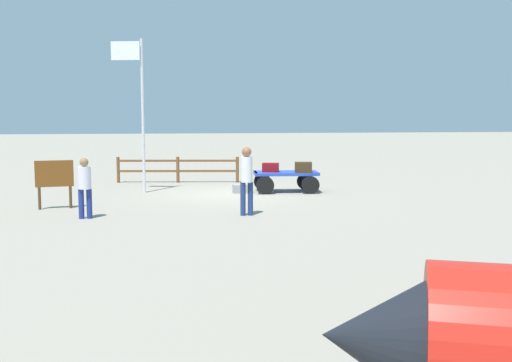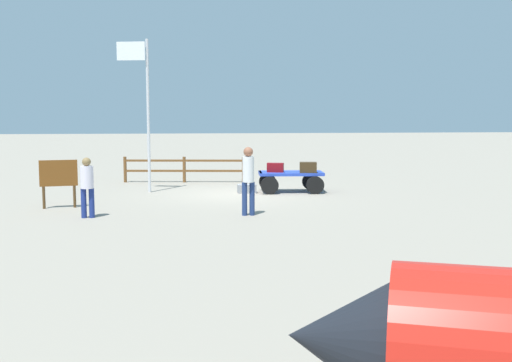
% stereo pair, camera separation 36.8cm
% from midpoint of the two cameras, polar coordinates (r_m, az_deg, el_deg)
% --- Properties ---
extents(ground_plane, '(120.00, 120.00, 0.00)m').
position_cam_midpoint_polar(ground_plane, '(20.62, -2.69, -1.22)').
color(ground_plane, gray).
extents(luggage_cart, '(2.24, 1.39, 0.70)m').
position_cam_midpoint_polar(luggage_cart, '(21.12, 2.23, 0.34)').
color(luggage_cart, '#2744BA').
rests_on(luggage_cart, ground).
extents(suitcase_grey, '(0.61, 0.41, 0.31)m').
position_cam_midpoint_polar(suitcase_grey, '(20.96, 0.85, 1.25)').
color(suitcase_grey, maroon).
rests_on(suitcase_grey, luggage_cart).
extents(suitcase_tan, '(0.63, 0.47, 0.35)m').
position_cam_midpoint_polar(suitcase_tan, '(20.86, 3.89, 1.27)').
color(suitcase_tan, '#382915').
rests_on(suitcase_tan, luggage_cart).
extents(suitcase_dark, '(0.62, 0.37, 0.29)m').
position_cam_midpoint_polar(suitcase_dark, '(20.87, -1.80, -0.72)').
color(suitcase_dark, gray).
rests_on(suitcase_dark, ground).
extents(worker_lead, '(0.34, 0.32, 1.81)m').
position_cam_midpoint_polar(worker_lead, '(16.22, -1.52, 0.47)').
color(worker_lead, navy).
rests_on(worker_lead, ground).
extents(worker_trailing, '(0.34, 0.34, 1.57)m').
position_cam_midpoint_polar(worker_trailing, '(16.40, -16.17, -0.24)').
color(worker_trailing, navy).
rests_on(worker_trailing, ground).
extents(flagpole, '(1.06, 0.25, 5.15)m').
position_cam_midpoint_polar(flagpole, '(21.22, -11.30, 7.36)').
color(flagpole, silver).
rests_on(flagpole, ground).
extents(signboard, '(1.04, 0.24, 1.37)m').
position_cam_midpoint_polar(signboard, '(18.31, -18.68, 0.34)').
color(signboard, '#4C3319').
rests_on(signboard, ground).
extents(wooden_fence, '(4.71, 0.68, 1.00)m').
position_cam_midpoint_polar(wooden_fence, '(24.14, -7.67, 1.24)').
color(wooden_fence, brown).
rests_on(wooden_fence, ground).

